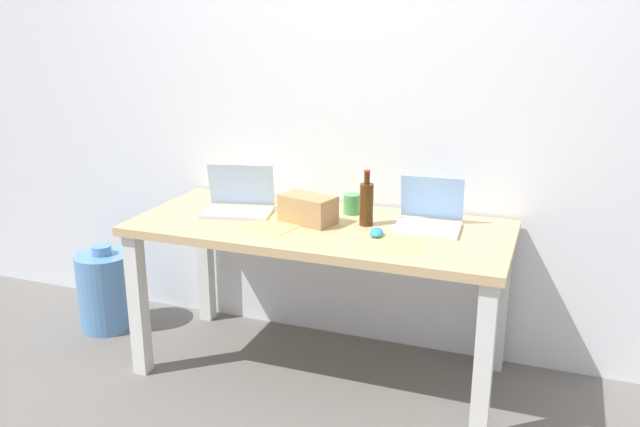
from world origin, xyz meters
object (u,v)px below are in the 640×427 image
object	(u,v)px
laptop_right	(429,218)
coffee_mug	(352,204)
computer_mouse	(377,232)
beer_bottle	(366,203)
laptop_left	(239,202)
water_cooler_jug	(106,290)
cardboard_box	(308,209)
desk	(320,244)

from	to	relation	value
laptop_right	coffee_mug	world-z (taller)	laptop_right
computer_mouse	beer_bottle	bearing A→B (deg)	109.00
beer_bottle	coffee_mug	distance (m)	0.20
laptop_left	water_cooler_jug	xyz separation A→B (m)	(-0.83, -0.01, -0.58)
cardboard_box	coffee_mug	xyz separation A→B (m)	(0.15, 0.20, -0.02)
beer_bottle	desk	bearing A→B (deg)	-163.25
beer_bottle	coffee_mug	xyz separation A→B (m)	(-0.12, 0.15, -0.06)
laptop_left	water_cooler_jug	size ratio (longest dim) A/B	0.77
desk	laptop_left	distance (m)	0.46
coffee_mug	laptop_left	bearing A→B (deg)	-161.51
water_cooler_jug	computer_mouse	bearing A→B (deg)	-3.93
beer_bottle	computer_mouse	size ratio (longest dim) A/B	2.54
laptop_left	cardboard_box	distance (m)	0.37
desk	cardboard_box	size ratio (longest dim) A/B	6.90
laptop_right	cardboard_box	bearing A→B (deg)	-167.55
laptop_right	water_cooler_jug	bearing A→B (deg)	-176.93
laptop_left	laptop_right	distance (m)	0.91
laptop_left	desk	bearing A→B (deg)	-4.69
desk	laptop_right	distance (m)	0.51
beer_bottle	laptop_right	bearing A→B (deg)	12.95
water_cooler_jug	desk	bearing A→B (deg)	-1.36
laptop_right	water_cooler_jug	size ratio (longest dim) A/B	0.63
laptop_left	beer_bottle	xyz separation A→B (m)	(0.63, 0.03, 0.05)
laptop_right	beer_bottle	size ratio (longest dim) A/B	1.17
laptop_right	beer_bottle	xyz separation A→B (m)	(-0.27, -0.06, 0.06)
desk	cardboard_box	world-z (taller)	cardboard_box
water_cooler_jug	laptop_left	bearing A→B (deg)	0.36
laptop_left	coffee_mug	distance (m)	0.54
laptop_left	laptop_right	bearing A→B (deg)	5.56
beer_bottle	computer_mouse	xyz separation A→B (m)	(0.09, -0.14, -0.09)
computer_mouse	water_cooler_jug	bearing A→B (deg)	162.48
laptop_right	computer_mouse	bearing A→B (deg)	-132.90
laptop_left	water_cooler_jug	world-z (taller)	laptop_left
desk	laptop_left	world-z (taller)	laptop_left
laptop_right	water_cooler_jug	xyz separation A→B (m)	(-1.74, -0.09, -0.58)
beer_bottle	laptop_left	bearing A→B (deg)	-177.71
laptop_right	computer_mouse	xyz separation A→B (m)	(-0.19, -0.20, -0.03)
computer_mouse	water_cooler_jug	distance (m)	1.65
desk	beer_bottle	xyz separation A→B (m)	(0.20, 0.06, 0.20)
laptop_left	beer_bottle	world-z (taller)	beer_bottle
laptop_left	computer_mouse	distance (m)	0.73
desk	water_cooler_jug	bearing A→B (deg)	178.64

